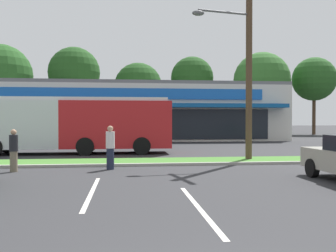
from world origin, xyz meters
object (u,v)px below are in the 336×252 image
object	(u,v)px
utility_pole	(246,52)
pedestrian_near_bench	(110,147)
pedestrian_by_pole	(14,150)
city_bus	(72,123)
car_1	(61,136)

from	to	relation	value
utility_pole	pedestrian_near_bench	world-z (taller)	utility_pole
utility_pole	pedestrian_near_bench	distance (m)	7.93
utility_pole	pedestrian_by_pole	distance (m)	11.10
city_bus	pedestrian_near_bench	distance (m)	7.72
pedestrian_by_pole	city_bus	bearing A→B (deg)	6.08
car_1	pedestrian_by_pole	size ratio (longest dim) A/B	2.95
pedestrian_by_pole	pedestrian_near_bench	bearing A→B (deg)	-70.80
pedestrian_near_bench	utility_pole	bearing A→B (deg)	-40.33
car_1	pedestrian_near_bench	size ratio (longest dim) A/B	2.74
utility_pole	city_bus	world-z (taller)	utility_pole
pedestrian_near_bench	pedestrian_by_pole	size ratio (longest dim) A/B	1.08
car_1	pedestrian_by_pole	distance (m)	14.77
pedestrian_near_bench	pedestrian_by_pole	world-z (taller)	pedestrian_near_bench
utility_pole	pedestrian_near_bench	bearing A→B (deg)	-160.63
car_1	pedestrian_by_pole	bearing A→B (deg)	92.71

